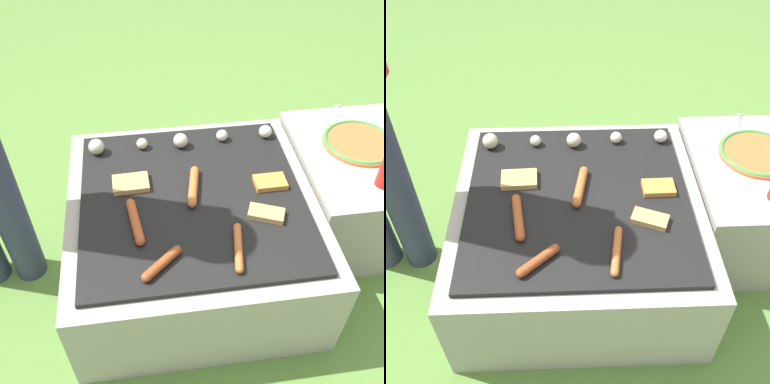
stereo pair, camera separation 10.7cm
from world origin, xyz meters
TOP-DOWN VIEW (x-y plane):
  - ground_plane at (0.00, 0.00)m, footprint 14.00×14.00m
  - grill at (0.00, 0.00)m, footprint 0.84×0.84m
  - side_ledge at (0.67, 0.15)m, footprint 0.48×0.60m
  - sausage_front_center at (-0.19, -0.10)m, footprint 0.05×0.19m
  - sausage_front_left at (0.01, 0.03)m, footprint 0.06×0.19m
  - sausage_back_left at (0.11, -0.24)m, footprint 0.05×0.18m
  - sausage_mid_left at (-0.13, -0.27)m, footprint 0.13×0.11m
  - bread_slice_left at (-0.20, 0.08)m, footprint 0.13×0.09m
  - bread_slice_right at (0.22, -0.12)m, footprint 0.13×0.10m
  - bread_slice_center at (0.27, 0.02)m, footprint 0.11×0.08m
  - mushroom_row at (-0.03, 0.28)m, footprint 0.70×0.07m
  - plate_colorful at (0.67, 0.19)m, footprint 0.28×0.28m
  - fork_utensil at (0.66, 0.37)m, footprint 0.07×0.19m

SIDE VIEW (x-z plane):
  - ground_plane at x=0.00m, z-range 0.00..0.00m
  - grill at x=0.00m, z-range 0.00..0.37m
  - side_ledge at x=0.67m, z-range 0.00..0.38m
  - fork_utensil at x=0.66m, z-range 0.37..0.38m
  - plate_colorful at x=0.67m, z-range 0.37..0.39m
  - bread_slice_left at x=-0.20m, z-range 0.38..0.40m
  - bread_slice_right at x=0.22m, z-range 0.38..0.40m
  - bread_slice_center at x=0.27m, z-range 0.38..0.40m
  - sausage_back_left at x=0.11m, z-range 0.38..0.40m
  - sausage_mid_left at x=-0.13m, z-range 0.38..0.40m
  - sausage_front_center at x=-0.19m, z-range 0.38..0.41m
  - sausage_front_left at x=0.01m, z-range 0.38..0.41m
  - mushroom_row at x=-0.03m, z-range 0.37..0.43m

